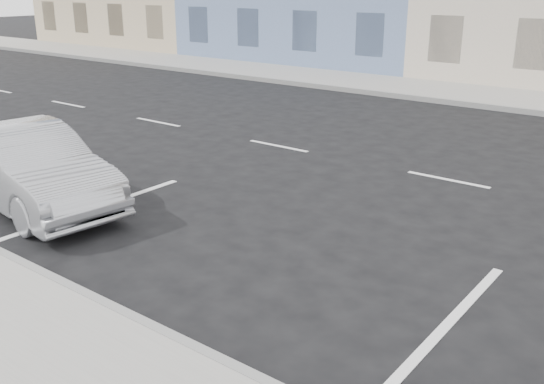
{
  "coord_description": "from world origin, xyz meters",
  "views": [
    {
      "loc": [
        2.01,
        -10.57,
        3.54
      ],
      "look_at": [
        -2.79,
        -4.38,
        0.8
      ],
      "focal_mm": 40.0,
      "sensor_mm": 36.0,
      "label": 1
    }
  ],
  "objects": [
    {
      "name": "sidewalk_far",
      "position": [
        -5.0,
        8.7,
        0.07
      ],
      "size": [
        80.0,
        3.4,
        0.15
      ],
      "primitive_type": "cube",
      "color": "gray",
      "rests_on": "ground"
    },
    {
      "name": "curb_near",
      "position": [
        -5.0,
        -7.0,
        0.08
      ],
      "size": [
        80.0,
        0.12,
        0.16
      ],
      "primitive_type": "cube",
      "color": "gray",
      "rests_on": "ground"
    },
    {
      "name": "curb_far",
      "position": [
        -5.0,
        7.0,
        0.08
      ],
      "size": [
        80.0,
        0.12,
        0.16
      ],
      "primitive_type": "cube",
      "color": "gray",
      "rests_on": "ground"
    },
    {
      "name": "sedan_silver",
      "position": [
        -6.89,
        -5.55,
        0.67
      ],
      "size": [
        4.2,
        1.93,
        1.33
      ],
      "primitive_type": "imported",
      "rotation": [
        0.0,
        0.0,
        1.44
      ],
      "color": "#A5A7AD",
      "rests_on": "ground"
    }
  ]
}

